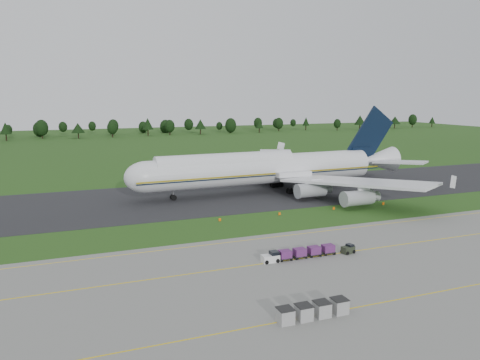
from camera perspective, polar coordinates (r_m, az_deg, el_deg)
name	(u,v)px	position (r m, az deg, el deg)	size (l,w,h in m)	color
ground	(234,226)	(94.08, -0.75, -5.58)	(600.00, 600.00, 0.00)	#224815
apron	(322,290)	(65.06, 9.99, -13.11)	(300.00, 52.00, 0.06)	slate
taxiway	(196,197)	(119.95, -5.40, -2.14)	(300.00, 40.00, 0.08)	black
apron_markings	(297,272)	(70.67, 7.01, -11.06)	(300.00, 30.20, 0.01)	yellow
tree_line	(74,128)	(305.40, -19.57, 6.03)	(523.06, 22.46, 11.63)	black
aircraft	(268,168)	(125.71, 3.49, 1.46)	(80.85, 79.11, 22.79)	silver
baggage_train	(298,253)	(76.03, 7.08, -8.84)	(12.79, 1.64, 1.57)	white
utility_cart	(348,250)	(79.85, 13.03, -8.29)	(2.32, 1.67, 1.16)	#252C1F
uld_row	(313,311)	(57.21, 8.88, -15.45)	(9.02, 1.82, 1.80)	#989898
edge_markers	(307,211)	(105.56, 8.21, -3.78)	(41.70, 0.30, 0.60)	#F36007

